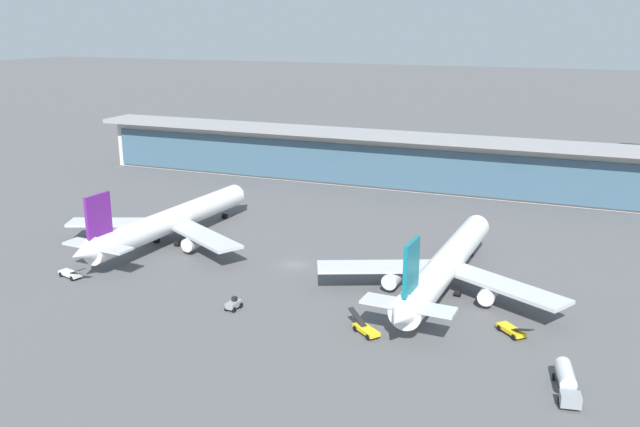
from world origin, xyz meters
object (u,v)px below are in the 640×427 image
at_px(service_truck_mid_apron_yellow, 365,329).
at_px(service_truck_at_far_stand_white, 71,274).
at_px(airliner_centre_stand, 445,265).
at_px(service_truck_by_tail_yellow, 512,330).
at_px(service_truck_near_nose_grey, 567,380).
at_px(service_truck_on_taxiway_grey, 234,304).
at_px(airliner_left_stand, 170,221).

bearing_deg(service_truck_mid_apron_yellow, service_truck_at_far_stand_white, 178.16).
xyz_separation_m(airliner_centre_stand, service_truck_by_tail_yellow, (12.97, -13.19, -3.86)).
bearing_deg(service_truck_near_nose_grey, service_truck_by_tail_yellow, 120.31).
xyz_separation_m(airliner_centre_stand, service_truck_at_far_stand_white, (-63.53, -19.12, -3.86)).
bearing_deg(service_truck_on_taxiway_grey, airliner_centre_stand, 34.60).
height_order(service_truck_near_nose_grey, service_truck_by_tail_yellow, service_truck_near_nose_grey).
xyz_separation_m(airliner_centre_stand, service_truck_mid_apron_yellow, (-7.15, -20.93, -3.86)).
bearing_deg(airliner_left_stand, service_truck_mid_apron_yellow, -26.73).
height_order(service_truck_near_nose_grey, service_truck_at_far_stand_white, service_truck_near_nose_grey).
bearing_deg(service_truck_on_taxiway_grey, service_truck_near_nose_grey, -7.67).
bearing_deg(service_truck_near_nose_grey, service_truck_at_far_stand_white, 174.53).
relative_size(airliner_centre_stand, service_truck_on_taxiway_grey, 18.63).
xyz_separation_m(service_truck_near_nose_grey, service_truck_at_far_stand_white, (-84.70, 8.11, -0.90)).
relative_size(service_truck_mid_apron_yellow, service_truck_on_taxiway_grey, 2.08).
height_order(airliner_centre_stand, service_truck_by_tail_yellow, airliner_centre_stand).
bearing_deg(service_truck_on_taxiway_grey, airliner_left_stand, 138.77).
bearing_deg(airliner_left_stand, service_truck_on_taxiway_grey, -41.23).
bearing_deg(service_truck_near_nose_grey, service_truck_mid_apron_yellow, 167.47).
xyz_separation_m(service_truck_on_taxiway_grey, service_truck_at_far_stand_white, (-33.97, 1.28, -0.07)).
xyz_separation_m(airliner_left_stand, service_truck_mid_apron_yellow, (51.27, -25.83, -3.86)).
relative_size(airliner_centre_stand, service_truck_mid_apron_yellow, 8.97).
relative_size(service_truck_by_tail_yellow, service_truck_at_far_stand_white, 0.84).
height_order(airliner_centre_stand, service_truck_at_far_stand_white, airliner_centre_stand).
height_order(service_truck_mid_apron_yellow, service_truck_on_taxiway_grey, service_truck_mid_apron_yellow).
height_order(airliner_left_stand, service_truck_near_nose_grey, airliner_left_stand).
bearing_deg(service_truck_at_far_stand_white, airliner_left_stand, 77.99).
bearing_deg(airliner_centre_stand, service_truck_at_far_stand_white, -163.25).
distance_m(service_truck_by_tail_yellow, service_truck_at_far_stand_white, 76.73).
bearing_deg(airliner_centre_stand, service_truck_near_nose_grey, -52.12).
bearing_deg(service_truck_on_taxiway_grey, service_truck_mid_apron_yellow, -1.37).
bearing_deg(service_truck_by_tail_yellow, service_truck_near_nose_grey, -59.69).
relative_size(service_truck_by_tail_yellow, service_truck_on_taxiway_grey, 1.94).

